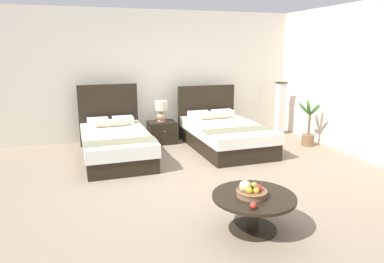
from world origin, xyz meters
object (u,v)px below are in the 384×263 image
coffee_table (254,205)px  potted_palm (309,131)px  fruit_bowl (251,191)px  bed_near_corner (224,134)px  loose_apple (253,206)px  bed_near_window (115,142)px  nightstand (162,132)px  floor_lamp_corner (280,108)px  table_lamp (161,109)px

coffee_table → potted_palm: (2.71, 2.81, 0.01)m
coffee_table → fruit_bowl: fruit_bowl is taller
bed_near_corner → coffee_table: bearing=-107.1°
loose_apple → fruit_bowl: bearing=67.9°
loose_apple → bed_near_window: bearing=106.3°
nightstand → potted_palm: size_ratio=0.60×
fruit_bowl → loose_apple: fruit_bowl is taller
bed_near_corner → loose_apple: size_ratio=32.44×
fruit_bowl → potted_palm: 3.95m
floor_lamp_corner → loose_apple: bearing=-124.2°
floor_lamp_corner → table_lamp: bearing=178.5°
bed_near_corner → nightstand: size_ratio=3.88×
fruit_bowl → potted_palm: bearing=45.7°
bed_near_window → loose_apple: bed_near_window is taller
potted_palm → bed_near_window: bearing=174.4°
coffee_table → potted_palm: size_ratio=0.95×
table_lamp → floor_lamp_corner: floor_lamp_corner is taller
bed_near_window → loose_apple: size_ratio=31.87×
potted_palm → nightstand: bearing=158.4°
floor_lamp_corner → coffee_table: bearing=-124.5°
coffee_table → loose_apple: loose_apple is taller
potted_palm → table_lamp: bearing=158.0°
bed_near_corner → loose_apple: 3.67m
nightstand → loose_apple: 4.24m
fruit_bowl → loose_apple: (-0.12, -0.28, -0.03)m
table_lamp → fruit_bowl: table_lamp is taller
floor_lamp_corner → nightstand: bearing=179.0°
bed_near_corner → coffee_table: size_ratio=2.44×
table_lamp → coffee_table: 3.99m
table_lamp → loose_apple: 4.27m
nightstand → loose_apple: size_ratio=8.36×
table_lamp → floor_lamp_corner: 2.82m
bed_near_window → bed_near_corner: (2.17, -0.01, 0.00)m
bed_near_window → fruit_bowl: (1.14, -3.21, 0.19)m
table_lamp → bed_near_corner: bearing=-34.6°
table_lamp → potted_palm: (2.85, -1.15, -0.42)m
bed_near_window → bed_near_corner: size_ratio=0.98×
bed_near_corner → fruit_bowl: 3.37m
fruit_bowl → floor_lamp_corner: floor_lamp_corner is taller
nightstand → bed_near_window: bearing=-144.6°
bed_near_window → coffee_table: 3.41m
bed_near_window → table_lamp: size_ratio=5.01×
bed_near_corner → loose_apple: (-1.14, -3.49, 0.16)m
nightstand → loose_apple: loose_apple is taller
bed_near_corner → table_lamp: bearing=145.4°
bed_near_corner → fruit_bowl: size_ratio=6.53×
coffee_table → potted_palm: 3.90m
loose_apple → floor_lamp_corner: size_ratio=0.06×
loose_apple → coffee_table: bearing=61.3°
nightstand → fruit_bowl: (0.09, -3.96, 0.24)m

